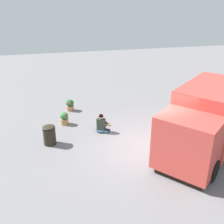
{
  "coord_description": "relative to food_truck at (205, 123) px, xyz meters",
  "views": [
    {
      "loc": [
        3.71,
        8.54,
        5.64
      ],
      "look_at": [
        1.41,
        -1.05,
        1.28
      ],
      "focal_mm": 43.05,
      "sensor_mm": 36.0,
      "label": 1
    }
  ],
  "objects": [
    {
      "name": "person_customer",
      "position": [
        3.46,
        -2.47,
        -0.89
      ],
      "size": [
        0.75,
        0.67,
        0.85
      ],
      "color": "#2D475F",
      "rests_on": "ground_plane"
    },
    {
      "name": "planter_flowering_near",
      "position": [
        5.03,
        -3.61,
        -0.91
      ],
      "size": [
        0.39,
        0.39,
        0.59
      ],
      "color": "#AD814A",
      "rests_on": "ground_plane"
    },
    {
      "name": "food_truck",
      "position": [
        0.0,
        0.0,
        0.0
      ],
      "size": [
        4.86,
        4.53,
        2.53
      ],
      "color": "#D3443C",
      "rests_on": "ground_plane"
    },
    {
      "name": "planter_flowering_side",
      "position": [
        4.61,
        -5.19,
        -0.91
      ],
      "size": [
        0.41,
        0.42,
        0.59
      ],
      "color": "#B27751",
      "rests_on": "ground_plane"
    },
    {
      "name": "ground_plane",
      "position": [
        1.79,
        -0.58,
        -1.21
      ],
      "size": [
        40.0,
        40.0,
        0.0
      ],
      "primitive_type": "plane",
      "color": "slate"
    },
    {
      "name": "trash_bin",
      "position": [
        5.74,
        -1.91,
        -0.8
      ],
      "size": [
        0.51,
        0.51,
        0.82
      ],
      "color": "black",
      "rests_on": "ground_plane"
    }
  ]
}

